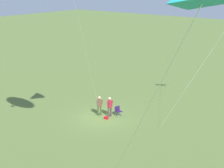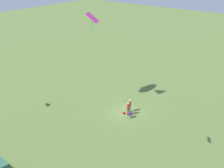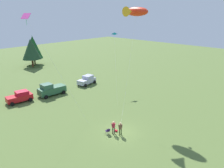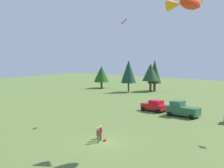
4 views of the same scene
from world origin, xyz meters
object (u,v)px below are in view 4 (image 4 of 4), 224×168
at_px(truck_green_flatbed, 182,109).
at_px(kite_large_fish, 186,3).
at_px(person_kite_flyer, 98,134).
at_px(car_red_sedan, 154,106).
at_px(person_spectator, 100,132).
at_px(backpack_on_grass, 105,140).
at_px(kite_diamond_rainbow, 124,25).
at_px(folding_chair, 99,135).

height_order(truck_green_flatbed, kite_large_fish, kite_large_fish).
relative_size(person_kite_flyer, car_red_sedan, 0.40).
bearing_deg(person_spectator, backpack_on_grass, -54.21).
xyz_separation_m(car_red_sedan, kite_large_fish, (11.81, -15.12, 13.88)).
relative_size(person_spectator, car_red_sedan, 0.40).
height_order(kite_large_fish, kite_diamond_rainbow, kite_large_fish).
distance_m(person_kite_flyer, backpack_on_grass, 1.32).
bearing_deg(kite_diamond_rainbow, person_spectator, -68.45).
xyz_separation_m(folding_chair, kite_diamond_rainbow, (-3.70, 10.48, 13.35)).
height_order(backpack_on_grass, car_red_sedan, car_red_sedan).
bearing_deg(backpack_on_grass, kite_large_fish, 24.43).
distance_m(person_kite_flyer, person_spectator, 0.91).
height_order(backpack_on_grass, truck_green_flatbed, truck_green_flatbed).
height_order(person_kite_flyer, car_red_sedan, car_red_sedan).
bearing_deg(person_kite_flyer, kite_large_fish, -19.36).
xyz_separation_m(folding_chair, person_spectator, (0.61, -0.43, 0.53)).
bearing_deg(backpack_on_grass, truck_green_flatbed, 85.50).
bearing_deg(kite_diamond_rainbow, kite_large_fish, -30.02).
height_order(folding_chair, kite_large_fish, kite_large_fish).
xyz_separation_m(car_red_sedan, truck_green_flatbed, (5.45, -1.05, 0.15)).
bearing_deg(truck_green_flatbed, car_red_sedan, -7.02).
bearing_deg(truck_green_flatbed, kite_large_fish, 118.16).
relative_size(person_spectator, truck_green_flatbed, 0.34).
distance_m(person_spectator, kite_large_fish, 16.52).
height_order(person_spectator, car_red_sedan, car_red_sedan).
height_order(backpack_on_grass, kite_diamond_rainbow, kite_diamond_rainbow).
relative_size(folding_chair, car_red_sedan, 0.19).
height_order(person_kite_flyer, kite_large_fish, kite_large_fish).
distance_m(kite_large_fish, kite_diamond_rainbow, 14.61).
height_order(person_spectator, truck_green_flatbed, truck_green_flatbed).
distance_m(folding_chair, backpack_on_grass, 1.29).
relative_size(backpack_on_grass, kite_diamond_rainbow, 0.02).
bearing_deg(backpack_on_grass, folding_chair, 164.31).
relative_size(folding_chair, kite_diamond_rainbow, 0.06).
distance_m(backpack_on_grass, kite_large_fish, 17.00).
xyz_separation_m(person_kite_flyer, backpack_on_grass, (0.23, 0.93, -0.91)).
relative_size(person_spectator, kite_diamond_rainbow, 0.12).
xyz_separation_m(backpack_on_grass, car_red_sedan, (-4.07, 18.64, 0.84)).
xyz_separation_m(person_kite_flyer, kite_diamond_rainbow, (-4.66, 11.74, 12.82)).
bearing_deg(kite_large_fish, truck_green_flatbed, 114.30).
distance_m(folding_chair, car_red_sedan, 18.53).
relative_size(backpack_on_grass, kite_large_fish, 0.02).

